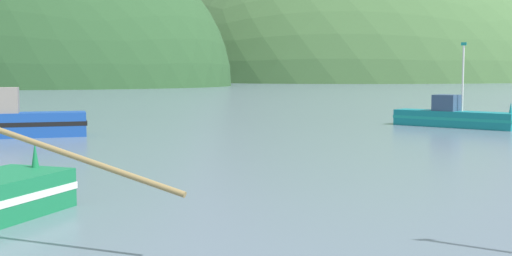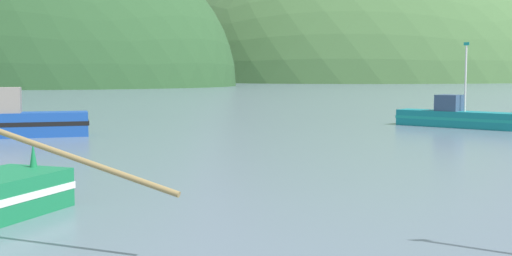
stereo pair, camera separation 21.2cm
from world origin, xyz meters
name	(u,v)px [view 1 (the left image)]	position (x,y,z in m)	size (l,w,h in m)	color
hill_mid_right	(354,81)	(69.36, 237.57, 0.00)	(145.89, 116.71, 102.80)	#47703D
hill_mid_left	(51,86)	(-30.12, 167.73, 0.00)	(89.21, 71.37, 76.87)	#2D562D
fishing_boat_teal	(453,117)	(13.90, 40.67, 0.67)	(6.50, 7.00, 5.45)	#147F84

